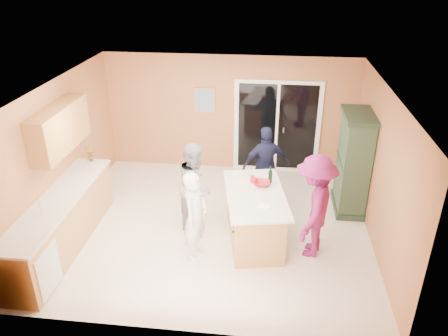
# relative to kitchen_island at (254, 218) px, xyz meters

# --- Properties ---
(floor) EXTENTS (5.50, 5.50, 0.00)m
(floor) POSITION_rel_kitchen_island_xyz_m (-0.72, 0.33, -0.43)
(floor) COLOR white
(floor) RESTS_ON ground
(ceiling) EXTENTS (5.50, 5.00, 0.10)m
(ceiling) POSITION_rel_kitchen_island_xyz_m (-0.72, 0.33, 2.17)
(ceiling) COLOR white
(ceiling) RESTS_ON wall_back
(wall_back) EXTENTS (5.50, 0.10, 2.60)m
(wall_back) POSITION_rel_kitchen_island_xyz_m (-0.72, 2.83, 0.87)
(wall_back) COLOR #F09B63
(wall_back) RESTS_ON ground
(wall_front) EXTENTS (5.50, 0.10, 2.60)m
(wall_front) POSITION_rel_kitchen_island_xyz_m (-0.72, -2.17, 0.87)
(wall_front) COLOR #F09B63
(wall_front) RESTS_ON ground
(wall_left) EXTENTS (0.10, 5.00, 2.60)m
(wall_left) POSITION_rel_kitchen_island_xyz_m (-3.47, 0.33, 0.87)
(wall_left) COLOR #F09B63
(wall_left) RESTS_ON ground
(wall_right) EXTENTS (0.10, 5.00, 2.60)m
(wall_right) POSITION_rel_kitchen_island_xyz_m (2.03, 0.33, 0.87)
(wall_right) COLOR #F09B63
(wall_right) RESTS_ON ground
(left_cabinet_run) EXTENTS (0.65, 3.05, 1.24)m
(left_cabinet_run) POSITION_rel_kitchen_island_xyz_m (-3.17, -0.72, 0.03)
(left_cabinet_run) COLOR #C0874A
(left_cabinet_run) RESTS_ON floor
(upper_cabinets) EXTENTS (0.35, 1.60, 0.75)m
(upper_cabinets) POSITION_rel_kitchen_island_xyz_m (-3.30, 0.13, 1.44)
(upper_cabinets) COLOR #C0874A
(upper_cabinets) RESTS_ON wall_left
(sliding_door) EXTENTS (1.90, 0.07, 2.10)m
(sliding_door) POSITION_rel_kitchen_island_xyz_m (0.33, 2.79, 0.62)
(sliding_door) COLOR white
(sliding_door) RESTS_ON floor
(framed_picture) EXTENTS (0.46, 0.04, 0.56)m
(framed_picture) POSITION_rel_kitchen_island_xyz_m (-1.27, 2.80, 1.17)
(framed_picture) COLOR tan
(framed_picture) RESTS_ON wall_back
(kitchen_island) EXTENTS (1.25, 1.90, 0.92)m
(kitchen_island) POSITION_rel_kitchen_island_xyz_m (0.00, 0.00, 0.00)
(kitchen_island) COLOR #C0874A
(kitchen_island) RESTS_ON floor
(green_hutch) EXTENTS (0.56, 1.06, 1.94)m
(green_hutch) POSITION_rel_kitchen_island_xyz_m (1.77, 1.28, 0.51)
(green_hutch) COLOR #233828
(green_hutch) RESTS_ON floor
(woman_white) EXTENTS (0.50, 0.63, 1.52)m
(woman_white) POSITION_rel_kitchen_island_xyz_m (-0.92, -0.55, 0.33)
(woman_white) COLOR white
(woman_white) RESTS_ON floor
(woman_grey) EXTENTS (0.64, 0.80, 1.58)m
(woman_grey) POSITION_rel_kitchen_island_xyz_m (-1.09, 0.42, 0.36)
(woman_grey) COLOR #A8A7AA
(woman_grey) RESTS_ON floor
(woman_navy) EXTENTS (1.00, 0.66, 1.58)m
(woman_navy) POSITION_rel_kitchen_island_xyz_m (0.14, 1.35, 0.36)
(woman_navy) COLOR #191B37
(woman_navy) RESTS_ON floor
(woman_magenta) EXTENTS (0.94, 1.27, 1.75)m
(woman_magenta) POSITION_rel_kitchen_island_xyz_m (0.95, -0.24, 0.44)
(woman_magenta) COLOR #7C1B50
(woman_magenta) RESTS_ON floor
(serving_bowl) EXTENTS (0.30, 0.30, 0.07)m
(serving_bowl) POSITION_rel_kitchen_island_xyz_m (0.10, 0.30, 0.52)
(serving_bowl) COLOR red
(serving_bowl) RESTS_ON kitchen_island
(tulip_vase) EXTENTS (0.20, 0.15, 0.35)m
(tulip_vase) POSITION_rel_kitchen_island_xyz_m (-3.17, 0.85, 0.68)
(tulip_vase) COLOR red
(tulip_vase) RESTS_ON left_cabinet_run
(tumbler_near) EXTENTS (0.08, 0.08, 0.12)m
(tumbler_near) POSITION_rel_kitchen_island_xyz_m (-0.08, 0.39, 0.55)
(tumbler_near) COLOR red
(tumbler_near) RESTS_ON kitchen_island
(tumbler_far) EXTENTS (0.09, 0.09, 0.11)m
(tumbler_far) POSITION_rel_kitchen_island_xyz_m (-0.03, 0.34, 0.55)
(tumbler_far) COLOR red
(tumbler_far) RESTS_ON kitchen_island
(wine_bottle) EXTENTS (0.07, 0.07, 0.30)m
(wine_bottle) POSITION_rel_kitchen_island_xyz_m (0.23, 0.42, 0.61)
(wine_bottle) COLOR black
(wine_bottle) RESTS_ON kitchen_island
(white_plate) EXTENTS (0.20, 0.20, 0.01)m
(white_plate) POSITION_rel_kitchen_island_xyz_m (0.15, -0.42, 0.50)
(white_plate) COLOR white
(white_plate) RESTS_ON kitchen_island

